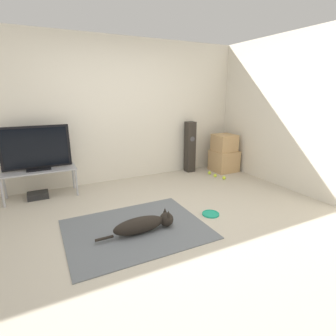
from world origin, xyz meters
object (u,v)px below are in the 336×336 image
(tv_stand, at_px, (39,173))
(dog, at_px, (145,224))
(tennis_ball_by_boxes, at_px, (209,173))
(tennis_ball_loose_on_carpet, at_px, (215,176))
(floor_speaker, at_px, (190,147))
(game_console, at_px, (38,195))
(tv, at_px, (36,149))
(cardboard_box_lower, at_px, (224,161))
(cardboard_box_upper, at_px, (224,143))
(tennis_ball_near_speaker, at_px, (224,178))
(frisbee, at_px, (211,214))

(tv_stand, bearing_deg, dog, -59.40)
(tennis_ball_by_boxes, distance_m, tennis_ball_loose_on_carpet, 0.20)
(floor_speaker, bearing_deg, game_console, -176.57)
(floor_speaker, height_order, tv, tv)
(tv, xyz_separation_m, tennis_ball_by_boxes, (3.10, -0.23, -0.76))
(tv_stand, bearing_deg, tennis_ball_by_boxes, -4.19)
(tv, relative_size, tennis_ball_loose_on_carpet, 14.97)
(cardboard_box_lower, xyz_separation_m, game_console, (-3.58, 0.13, -0.17))
(cardboard_box_upper, distance_m, game_console, 3.62)
(dog, height_order, cardboard_box_lower, cardboard_box_lower)
(cardboard_box_upper, distance_m, tv_stand, 3.52)
(dog, distance_m, tennis_ball_by_boxes, 2.57)
(cardboard_box_lower, bearing_deg, cardboard_box_upper, 132.92)
(tennis_ball_near_speaker, height_order, game_console, game_console)
(cardboard_box_lower, bearing_deg, tennis_ball_near_speaker, -127.02)
(cardboard_box_upper, relative_size, tennis_ball_loose_on_carpet, 6.33)
(tennis_ball_by_boxes, distance_m, game_console, 3.17)
(game_console, bearing_deg, tv, 17.56)
(tv, xyz_separation_m, game_console, (-0.07, -0.02, -0.75))
(tennis_ball_by_boxes, bearing_deg, dog, -142.87)
(tennis_ball_by_boxes, bearing_deg, game_console, 176.21)
(dog, relative_size, frisbee, 4.11)
(floor_speaker, xyz_separation_m, tv_stand, (-2.85, -0.16, -0.12))
(tennis_ball_near_speaker, bearing_deg, tv, 168.73)
(frisbee, relative_size, game_console, 0.77)
(tv_stand, bearing_deg, game_console, -164.71)
(frisbee, bearing_deg, tv, 139.28)
(cardboard_box_lower, relative_size, tennis_ball_by_boxes, 7.37)
(floor_speaker, relative_size, tennis_ball_loose_on_carpet, 15.81)
(frisbee, distance_m, floor_speaker, 2.13)
(cardboard_box_lower, xyz_separation_m, cardboard_box_upper, (-0.01, 0.01, 0.39))
(frisbee, distance_m, game_console, 2.72)
(frisbee, bearing_deg, floor_speaker, 66.73)
(tennis_ball_near_speaker, bearing_deg, tennis_ball_loose_on_carpet, 108.50)
(cardboard_box_upper, xyz_separation_m, tv_stand, (-3.51, 0.14, -0.20))
(tv_stand, height_order, tennis_ball_by_boxes, tv_stand)
(tv, distance_m, tennis_ball_by_boxes, 3.20)
(dog, relative_size, tv, 0.98)
(dog, distance_m, game_console, 2.08)
(frisbee, height_order, tennis_ball_loose_on_carpet, tennis_ball_loose_on_carpet)
(tv_stand, height_order, tv, tv)
(cardboard_box_lower, bearing_deg, tennis_ball_by_boxes, -168.86)
(tennis_ball_near_speaker, bearing_deg, game_console, 169.30)
(floor_speaker, distance_m, tennis_ball_loose_on_carpet, 0.80)
(game_console, bearing_deg, dog, -57.61)
(dog, distance_m, tv_stand, 2.08)
(tv, distance_m, game_console, 0.75)
(cardboard_box_lower, relative_size, tennis_ball_loose_on_carpet, 7.37)
(tennis_ball_by_boxes, relative_size, tennis_ball_near_speaker, 1.00)
(tv, relative_size, tennis_ball_near_speaker, 14.97)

